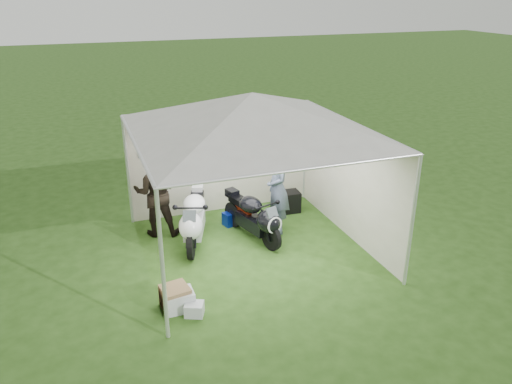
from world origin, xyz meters
TOP-DOWN VIEW (x-y plane):
  - ground at (0.00, 0.00)m, footprint 80.00×80.00m
  - canopy_tent at (-0.00, 0.03)m, footprint 5.66×5.66m
  - motorcycle_white at (-0.97, 0.62)m, footprint 0.91×1.89m
  - motorcycle_black at (0.18, 0.38)m, footprint 0.74×1.75m
  - paddock_stand at (-0.04, 1.17)m, footprint 0.42×0.33m
  - person_dark_jacket at (-1.56, 1.29)m, footprint 1.03×0.90m
  - person_blue_jacket at (0.73, 0.57)m, footprint 0.55×0.74m
  - equipment_box at (1.33, 1.37)m, footprint 0.48×0.40m
  - crate_0 at (-1.71, -1.40)m, footprint 0.47×0.36m
  - crate_1 at (-1.75, -1.34)m, footprint 0.47×0.47m
  - crate_2 at (-1.52, -1.63)m, footprint 0.35×0.32m

SIDE VIEW (x-z plane):
  - ground at x=0.00m, z-range 0.00..0.00m
  - crate_2 at x=-1.52m, z-range 0.00..0.20m
  - paddock_stand at x=-0.04m, z-range 0.00..0.28m
  - crate_0 at x=-1.71m, z-range 0.00..0.31m
  - crate_1 at x=-1.75m, z-range 0.00..0.37m
  - equipment_box at x=1.33m, z-range 0.00..0.47m
  - motorcycle_black at x=0.18m, z-range 0.05..0.93m
  - motorcycle_white at x=-0.97m, z-range 0.06..1.02m
  - person_dark_jacket at x=-1.56m, z-range 0.00..1.81m
  - person_blue_jacket at x=0.73m, z-range 0.00..1.88m
  - canopy_tent at x=0.00m, z-range 1.08..4.08m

